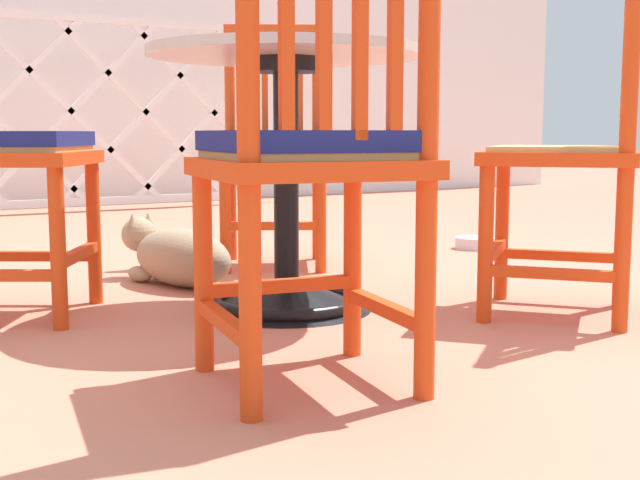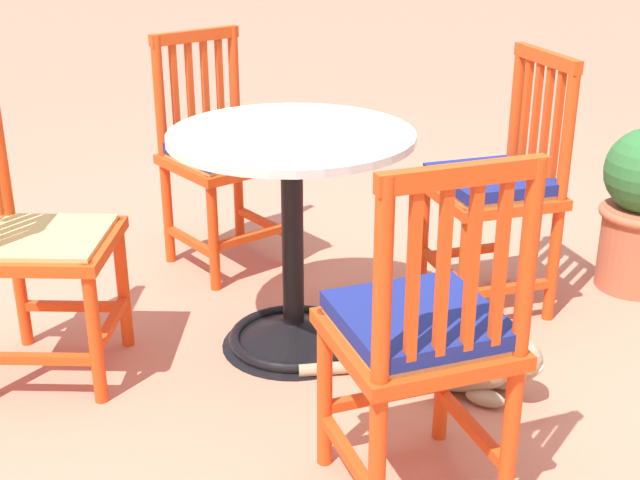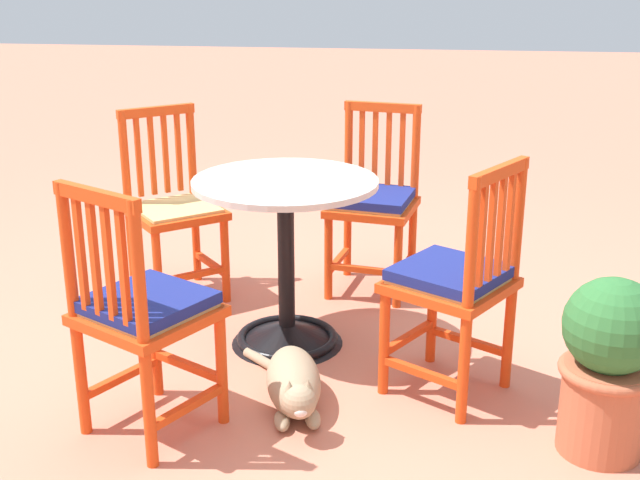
# 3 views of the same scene
# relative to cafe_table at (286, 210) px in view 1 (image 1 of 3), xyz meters

# --- Properties ---
(ground_plane) EXTENTS (24.00, 24.00, 0.00)m
(ground_plane) POSITION_rel_cafe_table_xyz_m (-0.01, 0.00, -0.28)
(ground_plane) COLOR #C6755B
(lattice_fence_panel) EXTENTS (3.60, 0.06, 1.27)m
(lattice_fence_panel) POSITION_rel_cafe_table_xyz_m (0.07, 3.35, 0.35)
(lattice_fence_panel) COLOR white
(lattice_fence_panel) RESTS_ON ground_plane
(cafe_table) EXTENTS (0.76, 0.76, 0.73)m
(cafe_table) POSITION_rel_cafe_table_xyz_m (0.00, 0.00, 0.00)
(cafe_table) COLOR black
(cafe_table) RESTS_ON ground_plane
(orange_chair_by_planter) EXTENTS (0.56, 0.56, 0.91)m
(orange_chair_by_planter) POSITION_rel_cafe_table_xyz_m (0.63, -0.46, 0.15)
(orange_chair_by_planter) COLOR #D64214
(orange_chair_by_planter) RESTS_ON ground_plane
(orange_chair_facing_out) EXTENTS (0.54, 0.54, 0.91)m
(orange_chair_facing_out) POSITION_rel_cafe_table_xyz_m (0.36, 0.75, 0.16)
(orange_chair_facing_out) COLOR #D64214
(orange_chair_facing_out) RESTS_ON ground_plane
(orange_chair_tucked_in) EXTENTS (0.55, 0.55, 0.91)m
(orange_chair_tucked_in) POSITION_rel_cafe_table_xyz_m (-0.69, 0.33, 0.16)
(orange_chair_tucked_in) COLOR #D64214
(orange_chair_tucked_in) RESTS_ON ground_plane
(orange_chair_near_fence) EXTENTS (0.46, 0.46, 0.91)m
(orange_chair_near_fence) POSITION_rel_cafe_table_xyz_m (-0.32, -0.67, 0.16)
(orange_chair_near_fence) COLOR #D64214
(orange_chair_near_fence) RESTS_ON ground_plane
(tabby_cat) EXTENTS (0.42, 0.67, 0.23)m
(tabby_cat) POSITION_rel_cafe_table_xyz_m (-0.12, 0.54, -0.19)
(tabby_cat) COLOR #9E896B
(tabby_cat) RESTS_ON ground_plane
(pet_water_bowl) EXTENTS (0.17, 0.17, 0.05)m
(pet_water_bowl) POSITION_rel_cafe_table_xyz_m (1.32, 0.70, -0.26)
(pet_water_bowl) COLOR silver
(pet_water_bowl) RESTS_ON ground_plane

